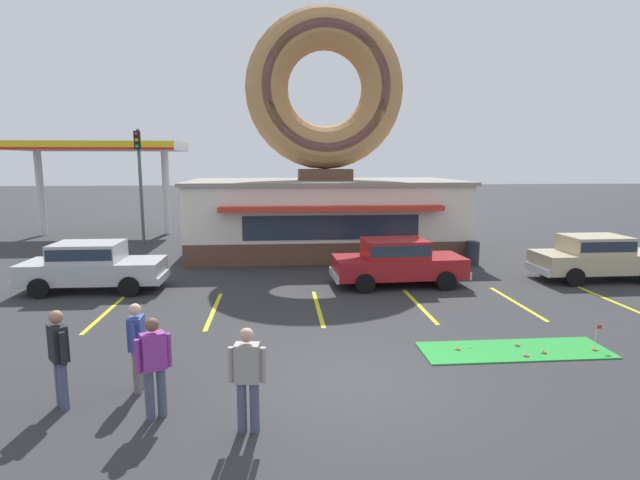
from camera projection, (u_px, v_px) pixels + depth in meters
The scene contains 26 objects.
ground_plane at pixel (352, 383), 9.62m from camera, with size 160.00×160.00×0.00m, color #2D2D30.
donut_shop_building at pixel (325, 172), 22.82m from camera, with size 12.30×6.75×10.96m.
putting_mat at pixel (514, 350), 11.22m from camera, with size 4.22×1.31×0.03m, color green.
mini_donut_near_left at pixel (544, 352), 11.02m from camera, with size 0.13×0.13×0.04m, color #A5724C.
mini_donut_near_right at pixel (595, 349), 11.19m from camera, with size 0.13×0.13×0.04m, color #D17F47.
mini_donut_mid_left at pixel (458, 349), 11.23m from camera, with size 0.13×0.13×0.04m, color #D17F47.
mini_donut_mid_centre at pixel (526, 355), 10.84m from camera, with size 0.13×0.13×0.04m, color #D8667F.
mini_donut_mid_right at pixel (517, 345), 11.45m from camera, with size 0.13×0.13×0.04m, color #A5724C.
golf_ball at pixel (470, 347), 11.33m from camera, with size 0.04×0.04×0.04m, color white.
putting_flag_pin at pixel (598, 331), 11.25m from camera, with size 0.13×0.01×0.55m.
car_red at pixel (397, 260), 17.03m from camera, with size 4.63×2.13×1.60m.
car_silver at pixel (92, 264), 16.34m from camera, with size 4.57×2.00×1.60m.
car_champagne at pixel (596, 256), 17.84m from camera, with size 4.56×1.98×1.60m.
pedestrian_blue_sweater_man at pixel (247, 375), 7.74m from camera, with size 0.59×0.28×1.70m.
pedestrian_hooded_kid at pixel (154, 363), 8.17m from camera, with size 0.53×0.40×1.72m.
pedestrian_leather_jacket_man at pixel (59, 354), 8.50m from camera, with size 0.42×0.49×1.74m.
pedestrian_clipboard_woman at pixel (137, 343), 9.13m from camera, with size 0.25×0.60×1.68m.
trash_bin at pixel (472, 253), 20.43m from camera, with size 0.57×0.57×0.97m.
traffic_light_pole at pixel (140, 171), 25.09m from camera, with size 0.28×0.47×5.80m.
gas_station_canopy at pixel (101, 150), 28.23m from camera, with size 9.00×4.46×5.30m.
parking_stripe_far_left at pixel (106, 313), 14.02m from camera, with size 0.12×3.60×0.01m, color yellow.
parking_stripe_left at pixel (214, 310), 14.27m from camera, with size 0.12×3.60×0.01m, color yellow.
parking_stripe_mid_left at pixel (318, 308), 14.52m from camera, with size 0.12×3.60×0.01m, color yellow.
parking_stripe_centre at pixel (419, 305), 14.77m from camera, with size 0.12×3.60×0.01m, color yellow.
parking_stripe_mid_right at pixel (516, 303), 15.02m from camera, with size 0.12×3.60×0.01m, color yellow.
parking_stripe_right at pixel (611, 300), 15.27m from camera, with size 0.12×3.60×0.01m, color yellow.
Camera 1 is at (-1.39, -8.98, 4.23)m, focal length 28.00 mm.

